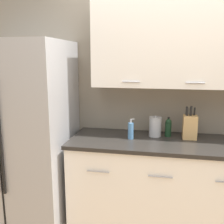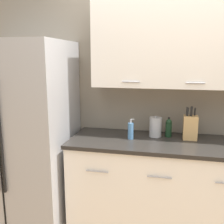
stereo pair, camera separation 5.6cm
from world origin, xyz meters
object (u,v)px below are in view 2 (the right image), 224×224
Objects in this scene: steel_canister at (155,127)px; oil_bottle at (169,128)px; soap_dispenser at (131,131)px; knife_block at (190,127)px; refrigerator at (23,134)px.

oil_bottle is at bearing 7.30° from steel_canister.
soap_dispenser reaches higher than oil_bottle.
knife_block is 0.32m from steel_canister.
steel_canister is at bearing 176.44° from knife_block.
refrigerator is at bearing -173.53° from knife_block.
knife_block is 0.20m from oil_bottle.
refrigerator is 9.53× the size of oil_bottle.
steel_canister reaches higher than soap_dispenser.
knife_block is at bearing 6.47° from refrigerator.
refrigerator reaches higher than oil_bottle.
refrigerator reaches higher than knife_block.
oil_bottle is at bearing 169.62° from knife_block.
refrigerator is at bearing -176.16° from soap_dispenser.
steel_canister is at bearing 8.91° from refrigerator.
knife_block reaches higher than steel_canister.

